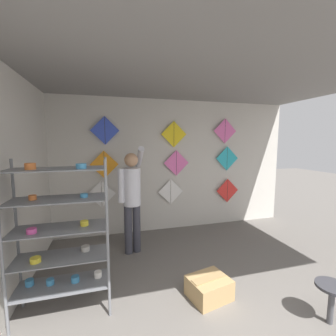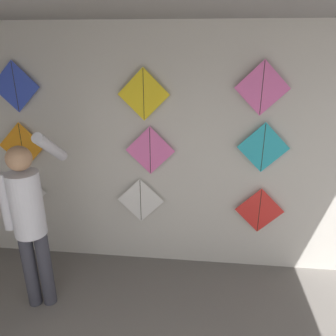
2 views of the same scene
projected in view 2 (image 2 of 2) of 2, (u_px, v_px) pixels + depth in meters
The scene contains 11 objects.
back_panel at pixel (139, 153), 3.74m from camera, with size 5.55×0.06×2.80m, color beige.
shopkeeper at pixel (29, 215), 3.13m from camera, with size 0.46×0.68×1.85m.
kite_0 at pixel (25, 192), 3.99m from camera, with size 0.55×0.01×0.55m.
kite_1 at pixel (141, 200), 3.86m from camera, with size 0.55×0.01×0.55m.
kite_2 at pixel (259, 210), 3.74m from camera, with size 0.55×0.01×0.55m.
kite_3 at pixel (22, 146), 3.77m from camera, with size 0.55×0.01×0.55m.
kite_4 at pixel (150, 151), 3.62m from camera, with size 0.55×0.01×0.55m.
kite_5 at pixel (263, 148), 3.47m from camera, with size 0.55×0.01×0.55m.
kite_6 at pixel (15, 87), 3.53m from camera, with size 0.55×0.01×0.55m.
kite_7 at pixel (144, 95), 3.41m from camera, with size 0.55×0.01×0.55m.
kite_8 at pixel (262, 88), 3.26m from camera, with size 0.55×0.01×0.55m.
Camera 2 is at (0.71, -0.00, 2.58)m, focal length 35.00 mm.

